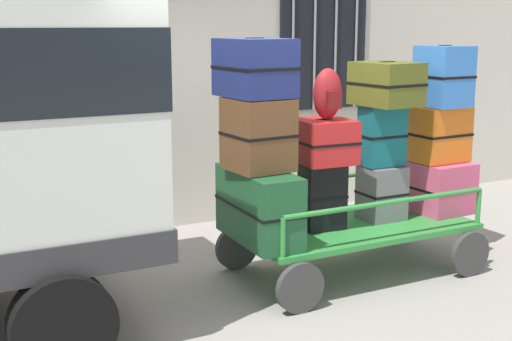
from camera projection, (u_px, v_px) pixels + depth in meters
ground_plane at (234, 290)px, 6.12m from camera, size 40.00×40.00×0.00m
building_wall at (143, 3)px, 7.50m from camera, size 12.00×0.37×5.00m
luggage_cart at (352, 233)px, 6.46m from camera, size 2.24×1.22×0.47m
cart_railing at (353, 194)px, 6.39m from camera, size 2.12×1.08×0.34m
suitcase_left_bottom at (259, 206)px, 5.90m from camera, size 0.42×0.98×0.61m
suitcase_left_middle at (258, 134)px, 5.79m from camera, size 0.51×0.54×0.61m
suitcase_left_top at (255, 68)px, 5.73m from camera, size 0.53×0.66×0.48m
suitcase_midleft_bottom at (322, 196)px, 6.24m from camera, size 0.40×0.30×0.61m
suitcase_midleft_middle at (324, 141)px, 6.13m from camera, size 0.50×0.53×0.39m
suitcase_center_bottom at (382, 193)px, 6.55m from camera, size 0.39×0.34×0.51m
suitcase_center_middle at (382, 136)px, 6.46m from camera, size 0.41×0.28×0.56m
suitcase_center_top at (386, 84)px, 6.33m from camera, size 0.52×0.61×0.40m
suitcase_midright_bottom at (436, 186)px, 6.86m from camera, size 0.55×0.65×0.50m
suitcase_midright_middle at (439, 134)px, 6.75m from camera, size 0.54×0.40×0.53m
suitcase_midright_top at (443, 76)px, 6.62m from camera, size 0.41×0.46×0.58m
backpack at (328, 94)px, 6.01m from camera, size 0.27×0.22×0.44m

